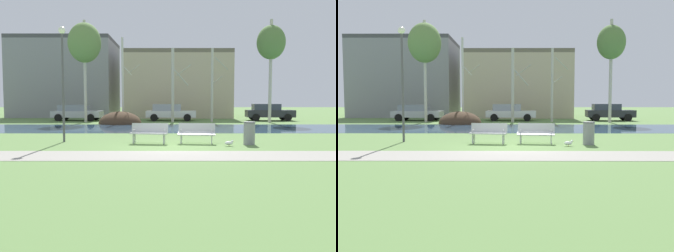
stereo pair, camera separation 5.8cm
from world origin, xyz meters
TOP-DOWN VIEW (x-y plane):
  - ground_plane at (0.00, 10.00)m, footprint 120.00×120.00m
  - paved_path_strip at (0.00, -2.26)m, footprint 60.00×2.15m
  - river_band at (0.00, 9.24)m, footprint 80.00×7.02m
  - soil_mound at (-3.95, 13.81)m, footprint 3.34×3.41m
  - bench_left at (-1.01, 1.13)m, footprint 1.66×0.76m
  - bench_right at (1.04, 1.13)m, footprint 1.66×0.76m
  - trash_bin at (3.23, 0.76)m, footprint 0.50×0.50m
  - seagull at (2.31, 0.26)m, footprint 0.40×0.15m
  - streetlamp at (-4.87, 1.73)m, footprint 0.32×0.32m
  - birch_far_left at (-7.05, 15.58)m, footprint 2.71×2.71m
  - birch_left at (-3.95, 15.94)m, footprint 1.56×2.28m
  - birch_center_left at (0.25, 15.73)m, footprint 1.65×2.83m
  - birch_center at (3.53, 15.94)m, footprint 1.43×2.16m
  - birch_center_right at (8.12, 15.09)m, footprint 2.28×2.28m
  - parked_van_nearest_silver at (-8.30, 17.48)m, footprint 4.37×2.27m
  - parked_sedan_second_white at (-0.04, 17.50)m, footprint 4.43×2.11m
  - parked_hatch_third_dark at (8.78, 17.71)m, footprint 4.23×2.10m
  - building_grey_warehouse at (-11.42, 26.14)m, footprint 10.57×8.62m
  - building_beige_block at (0.82, 25.61)m, footprint 10.82×9.74m

SIDE VIEW (x-z plane):
  - ground_plane at x=0.00m, z-range 0.00..0.00m
  - soil_mound at x=-3.95m, z-range -0.95..0.95m
  - river_band at x=0.00m, z-range 0.00..0.01m
  - paved_path_strip at x=0.00m, z-range 0.00..0.01m
  - seagull at x=2.31m, z-range 0.01..0.25m
  - bench_left at x=-1.01m, z-range 0.04..0.91m
  - bench_right at x=1.04m, z-range 0.04..0.91m
  - trash_bin at x=3.23m, z-range 0.02..0.99m
  - parked_van_nearest_silver at x=-8.30m, z-range 0.04..1.45m
  - parked_sedan_second_white at x=-0.04m, z-range 0.04..1.50m
  - parked_hatch_third_dark at x=8.78m, z-range 0.04..1.52m
  - birch_center_left at x=0.25m, z-range 0.07..6.19m
  - birch_center at x=3.53m, z-range 0.07..6.22m
  - building_beige_block at x=0.82m, z-range 0.00..6.82m
  - streetlamp at x=-4.87m, z-range 0.88..5.99m
  - birch_left at x=-3.95m, z-range 0.05..7.07m
  - building_grey_warehouse at x=-11.42m, z-range 0.00..8.39m
  - birch_center_right at x=8.12m, z-range 2.25..10.56m
  - birch_far_left at x=-7.05m, z-range 2.30..10.66m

